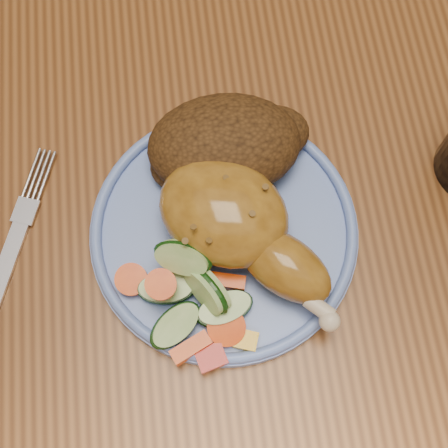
# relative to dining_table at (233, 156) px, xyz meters

# --- Properties ---
(ground) EXTENTS (4.00, 4.00, 0.00)m
(ground) POSITION_rel_dining_table_xyz_m (0.00, 0.00, -0.67)
(ground) COLOR #502F1B
(ground) RESTS_ON ground
(dining_table) EXTENTS (0.90, 1.40, 0.75)m
(dining_table) POSITION_rel_dining_table_xyz_m (0.00, 0.00, 0.00)
(dining_table) COLOR brown
(dining_table) RESTS_ON ground
(plate) EXTENTS (0.24, 0.24, 0.01)m
(plate) POSITION_rel_dining_table_xyz_m (-0.02, -0.12, 0.09)
(plate) COLOR #6483D7
(plate) RESTS_ON dining_table
(plate_rim) EXTENTS (0.24, 0.24, 0.01)m
(plate_rim) POSITION_rel_dining_table_xyz_m (-0.02, -0.12, 0.10)
(plate_rim) COLOR #6483D7
(plate_rim) RESTS_ON plate
(chicken_leg) EXTENTS (0.17, 0.18, 0.06)m
(chicken_leg) POSITION_rel_dining_table_xyz_m (-0.01, -0.13, 0.12)
(chicken_leg) COLOR #A26F22
(chicken_leg) RESTS_ON plate
(rice_pilaf) EXTENTS (0.15, 0.10, 0.06)m
(rice_pilaf) POSITION_rel_dining_table_xyz_m (-0.01, -0.05, 0.12)
(rice_pilaf) COLOR #442911
(rice_pilaf) RESTS_ON plate
(vegetable_pile) EXTENTS (0.12, 0.12, 0.06)m
(vegetable_pile) POSITION_rel_dining_table_xyz_m (-0.06, -0.18, 0.11)
(vegetable_pile) COLOR #A50A05
(vegetable_pile) RESTS_ON plate
(fork) EXTENTS (0.08, 0.17, 0.00)m
(fork) POSITION_rel_dining_table_xyz_m (-0.22, -0.12, 0.09)
(fork) COLOR silver
(fork) RESTS_ON dining_table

